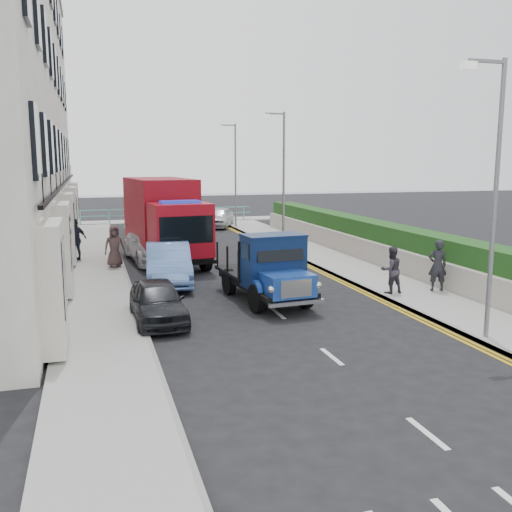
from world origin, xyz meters
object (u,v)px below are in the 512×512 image
object	(u,v)px
lamp_far	(234,169)
red_lorry	(164,218)
bedford_lorry	(271,273)
parked_car_front	(158,301)
lamp_near	(492,185)
pedestrian_east_near	(437,265)
lamp_mid	(281,172)

from	to	relation	value
lamp_far	red_lorry	distance (m)	13.64
bedford_lorry	parked_car_front	xyz separation A→B (m)	(-3.75, -1.01, -0.43)
lamp_far	bedford_lorry	world-z (taller)	lamp_far
lamp_near	pedestrian_east_near	world-z (taller)	lamp_near
lamp_mid	lamp_far	distance (m)	10.00
lamp_near	lamp_far	size ratio (longest dim) A/B	1.00
parked_car_front	pedestrian_east_near	bearing A→B (deg)	3.59
lamp_near	bedford_lorry	world-z (taller)	lamp_near
lamp_mid	parked_car_front	bearing A→B (deg)	-123.26
bedford_lorry	red_lorry	size ratio (longest dim) A/B	0.67
lamp_far	lamp_mid	bearing A→B (deg)	-90.00
parked_car_front	pedestrian_east_near	xyz separation A→B (m)	(9.70, 0.76, 0.41)
bedford_lorry	parked_car_front	distance (m)	3.91
bedford_lorry	parked_car_front	bearing A→B (deg)	-170.11
lamp_far	parked_car_front	distance (m)	23.45
lamp_near	pedestrian_east_near	distance (m)	6.05
bedford_lorry	red_lorry	xyz separation A→B (m)	(-2.26, 8.90, 0.96)
lamp_far	pedestrian_east_near	xyz separation A→B (m)	(1.92, -21.10, -2.98)
red_lorry	parked_car_front	size ratio (longest dim) A/B	2.07
bedford_lorry	red_lorry	world-z (taller)	red_lorry
lamp_mid	bedford_lorry	world-z (taller)	lamp_mid
lamp_near	lamp_mid	size ratio (longest dim) A/B	1.00
lamp_near	bedford_lorry	xyz separation A→B (m)	(-4.03, 5.15, -2.96)
lamp_mid	lamp_far	xyz separation A→B (m)	(0.00, 10.00, 0.00)
parked_car_front	lamp_mid	bearing A→B (deg)	55.84
lamp_mid	parked_car_front	world-z (taller)	lamp_mid
bedford_lorry	parked_car_front	size ratio (longest dim) A/B	1.38
bedford_lorry	pedestrian_east_near	size ratio (longest dim) A/B	2.75
bedford_lorry	red_lorry	distance (m)	9.24
lamp_far	pedestrian_east_near	size ratio (longest dim) A/B	3.91
bedford_lorry	pedestrian_east_near	distance (m)	5.96
lamp_near	pedestrian_east_near	xyz separation A→B (m)	(1.92, 4.90, -2.98)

